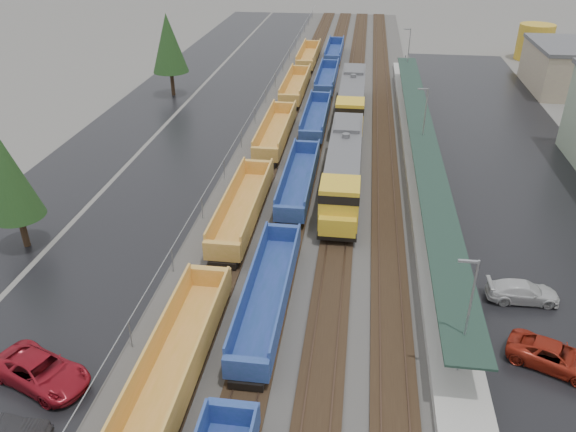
% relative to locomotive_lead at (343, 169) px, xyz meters
% --- Properties ---
extents(ballast_strip, '(20.00, 160.00, 0.08)m').
position_rel_locomotive_lead_xyz_m(ballast_strip, '(-2.00, 17.60, -2.44)').
color(ballast_strip, '#302D2B').
rests_on(ballast_strip, ground).
extents(trackbed, '(14.60, 160.00, 0.22)m').
position_rel_locomotive_lead_xyz_m(trackbed, '(-2.00, 17.60, -2.33)').
color(trackbed, black).
rests_on(trackbed, ground).
extents(west_parking_lot, '(10.00, 160.00, 0.02)m').
position_rel_locomotive_lead_xyz_m(west_parking_lot, '(-17.00, 17.60, -2.47)').
color(west_parking_lot, black).
rests_on(west_parking_lot, ground).
extents(west_road, '(9.00, 160.00, 0.02)m').
position_rel_locomotive_lead_xyz_m(west_road, '(-27.00, 17.60, -2.47)').
color(west_road, black).
rests_on(west_road, ground).
extents(east_commuter_lot, '(16.00, 100.00, 0.02)m').
position_rel_locomotive_lead_xyz_m(east_commuter_lot, '(17.00, 7.60, -2.47)').
color(east_commuter_lot, black).
rests_on(east_commuter_lot, ground).
extents(station_platform, '(3.00, 80.00, 8.00)m').
position_rel_locomotive_lead_xyz_m(station_platform, '(7.50, 7.61, -1.75)').
color(station_platform, '#9E9B93').
rests_on(station_platform, ground).
extents(chainlink_fence, '(0.08, 160.04, 2.02)m').
position_rel_locomotive_lead_xyz_m(chainlink_fence, '(-11.50, 16.04, -0.87)').
color(chainlink_fence, gray).
rests_on(chainlink_fence, ground).
extents(tree_west_near, '(3.96, 3.96, 9.00)m').
position_rel_locomotive_lead_xyz_m(tree_west_near, '(-24.00, -12.40, 3.34)').
color(tree_west_near, '#332316').
rests_on(tree_west_near, ground).
extents(tree_west_far, '(4.84, 4.84, 11.00)m').
position_rel_locomotive_lead_xyz_m(tree_west_far, '(-25.00, 27.60, 4.64)').
color(tree_west_far, '#332316').
rests_on(tree_west_far, ground).
extents(locomotive_lead, '(3.14, 20.68, 4.68)m').
position_rel_locomotive_lead_xyz_m(locomotive_lead, '(0.00, 0.00, 0.00)').
color(locomotive_lead, black).
rests_on(locomotive_lead, ground).
extents(locomotive_trail, '(3.14, 20.68, 4.68)m').
position_rel_locomotive_lead_xyz_m(locomotive_trail, '(0.00, 21.00, 0.00)').
color(locomotive_trail, black).
rests_on(locomotive_trail, ground).
extents(well_string_yellow, '(2.79, 123.34, 2.47)m').
position_rel_locomotive_lead_xyz_m(well_string_yellow, '(-8.00, -6.23, -1.27)').
color(well_string_yellow, gold).
rests_on(well_string_yellow, ground).
extents(well_string_blue, '(2.61, 119.53, 2.31)m').
position_rel_locomotive_lead_xyz_m(well_string_blue, '(-4.00, -0.16, -1.32)').
color(well_string_blue, navy).
rests_on(well_string_blue, ground).
extents(storage_tank, '(5.84, 5.84, 5.84)m').
position_rel_locomotive_lead_xyz_m(storage_tank, '(29.80, 56.05, 0.44)').
color(storage_tank, gold).
rests_on(storage_tank, ground).
extents(parked_car_west_c, '(4.63, 6.45, 1.63)m').
position_rel_locomotive_lead_xyz_m(parked_car_west_c, '(-15.37, -25.74, -1.67)').
color(parked_car_west_c, maroon).
rests_on(parked_car_west_c, ground).
extents(parked_car_east_b, '(4.35, 5.74, 1.45)m').
position_rel_locomotive_lead_xyz_m(parked_car_east_b, '(13.15, -20.58, -1.76)').
color(parked_car_east_b, maroon).
rests_on(parked_car_east_b, ground).
extents(parked_car_east_c, '(2.05, 4.80, 1.38)m').
position_rel_locomotive_lead_xyz_m(parked_car_east_c, '(12.77, -14.42, -1.79)').
color(parked_car_east_c, silver).
rests_on(parked_car_east_c, ground).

